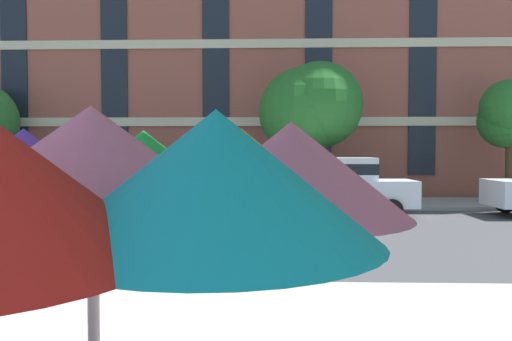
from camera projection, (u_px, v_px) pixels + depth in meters
name	position (u px, v px, depth m)	size (l,w,h in m)	color
ground_plane	(173.00, 235.00, 11.55)	(120.00, 120.00, 0.00)	#424244
sidewalk_far	(210.00, 203.00, 18.34)	(56.00, 3.60, 0.12)	gray
apartment_building	(228.00, 8.00, 26.15)	(38.11, 12.08, 19.20)	#934C3D
pickup_silver_midblock	(129.00, 182.00, 15.28)	(5.10, 2.12, 2.20)	#A8AAB2
sedan_white	(339.00, 185.00, 15.07)	(4.40, 1.98, 1.78)	silver
street_tree_middle	(310.00, 107.00, 17.76)	(3.73, 3.21, 5.18)	brown
street_tree_right	(512.00, 116.00, 17.90)	(2.58, 2.52, 4.56)	#4C3823
patio_umbrella	(92.00, 168.00, 2.44)	(3.17, 3.17, 2.20)	silver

